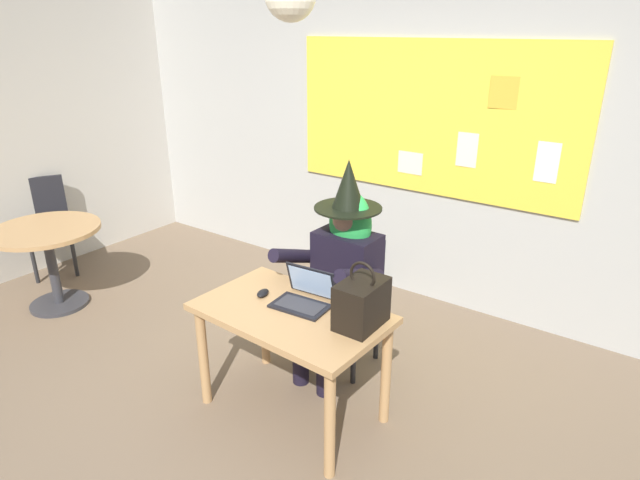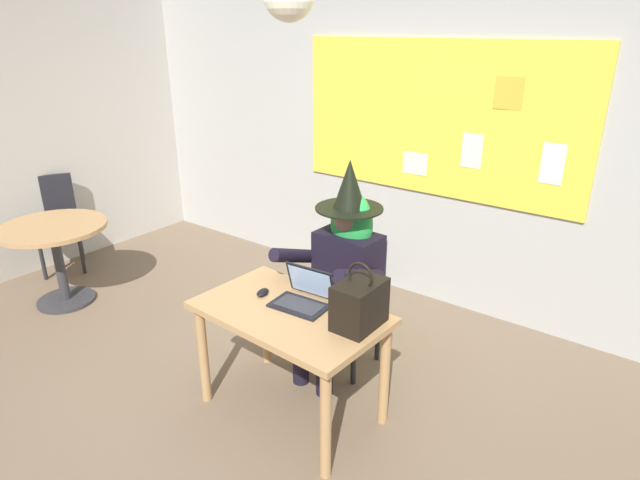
{
  "view_description": "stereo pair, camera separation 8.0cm",
  "coord_description": "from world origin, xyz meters",
  "px_view_note": "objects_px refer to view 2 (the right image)",
  "views": [
    {
      "loc": [
        1.78,
        -2.1,
        2.24
      ],
      "look_at": [
        0.05,
        0.31,
        1.04
      ],
      "focal_mm": 30.03,
      "sensor_mm": 36.0,
      "label": 1
    },
    {
      "loc": [
        1.84,
        -2.05,
        2.24
      ],
      "look_at": [
        0.05,
        0.31,
        1.04
      ],
      "focal_mm": 30.03,
      "sensor_mm": 36.0,
      "label": 2
    }
  ],
  "objects_px": {
    "desk_main": "(290,326)",
    "chair_at_desk": "(352,294)",
    "person_costumed": "(343,261)",
    "handbag": "(360,304)",
    "computer_mouse": "(263,292)",
    "laptop": "(304,296)",
    "chair_spare_by_window": "(56,218)",
    "side_table_round": "(56,245)"
  },
  "relations": [
    {
      "from": "desk_main",
      "to": "chair_at_desk",
      "type": "relative_size",
      "value": 1.24
    },
    {
      "from": "person_costumed",
      "to": "handbag",
      "type": "height_order",
      "value": "person_costumed"
    },
    {
      "from": "computer_mouse",
      "to": "handbag",
      "type": "xyz_separation_m",
      "value": [
        0.66,
        0.06,
        0.12
      ]
    },
    {
      "from": "laptop",
      "to": "computer_mouse",
      "type": "distance_m",
      "value": 0.28
    },
    {
      "from": "person_costumed",
      "to": "chair_spare_by_window",
      "type": "distance_m",
      "value": 3.19
    },
    {
      "from": "chair_at_desk",
      "to": "handbag",
      "type": "bearing_deg",
      "value": 33.28
    },
    {
      "from": "laptop",
      "to": "desk_main",
      "type": "bearing_deg",
      "value": -103.69
    },
    {
      "from": "desk_main",
      "to": "chair_at_desk",
      "type": "distance_m",
      "value": 0.7
    },
    {
      "from": "laptop",
      "to": "chair_spare_by_window",
      "type": "bearing_deg",
      "value": 172.35
    },
    {
      "from": "chair_at_desk",
      "to": "computer_mouse",
      "type": "distance_m",
      "value": 0.72
    },
    {
      "from": "desk_main",
      "to": "side_table_round",
      "type": "xyz_separation_m",
      "value": [
        -2.48,
        -0.1,
        -0.07
      ]
    },
    {
      "from": "computer_mouse",
      "to": "person_costumed",
      "type": "bearing_deg",
      "value": 52.96
    },
    {
      "from": "chair_at_desk",
      "to": "side_table_round",
      "type": "height_order",
      "value": "chair_at_desk"
    },
    {
      "from": "person_costumed",
      "to": "computer_mouse",
      "type": "distance_m",
      "value": 0.58
    },
    {
      "from": "person_costumed",
      "to": "handbag",
      "type": "xyz_separation_m",
      "value": [
        0.44,
        -0.48,
        0.04
      ]
    },
    {
      "from": "side_table_round",
      "to": "person_costumed",
      "type": "bearing_deg",
      "value": 15.35
    },
    {
      "from": "chair_spare_by_window",
      "to": "handbag",
      "type": "bearing_deg",
      "value": 25.39
    },
    {
      "from": "person_costumed",
      "to": "side_table_round",
      "type": "distance_m",
      "value": 2.55
    },
    {
      "from": "laptop",
      "to": "handbag",
      "type": "relative_size",
      "value": 0.92
    },
    {
      "from": "chair_spare_by_window",
      "to": "desk_main",
      "type": "bearing_deg",
      "value": 23.29
    },
    {
      "from": "laptop",
      "to": "side_table_round",
      "type": "xyz_separation_m",
      "value": [
        -2.49,
        -0.21,
        -0.23
      ]
    },
    {
      "from": "handbag",
      "to": "chair_spare_by_window",
      "type": "distance_m",
      "value": 3.62
    },
    {
      "from": "desk_main",
      "to": "chair_spare_by_window",
      "type": "xyz_separation_m",
      "value": [
        -3.19,
        0.29,
        -0.09
      ]
    },
    {
      "from": "person_costumed",
      "to": "computer_mouse",
      "type": "height_order",
      "value": "person_costumed"
    },
    {
      "from": "chair_at_desk",
      "to": "handbag",
      "type": "distance_m",
      "value": 0.82
    },
    {
      "from": "side_table_round",
      "to": "chair_spare_by_window",
      "type": "distance_m",
      "value": 0.81
    },
    {
      "from": "chair_spare_by_window",
      "to": "chair_at_desk",
      "type": "bearing_deg",
      "value": 35.77
    },
    {
      "from": "chair_at_desk",
      "to": "computer_mouse",
      "type": "relative_size",
      "value": 8.75
    },
    {
      "from": "desk_main",
      "to": "person_costumed",
      "type": "relative_size",
      "value": 0.77
    },
    {
      "from": "desk_main",
      "to": "laptop",
      "type": "height_order",
      "value": "laptop"
    },
    {
      "from": "handbag",
      "to": "computer_mouse",
      "type": "bearing_deg",
      "value": -175.25
    },
    {
      "from": "computer_mouse",
      "to": "handbag",
      "type": "relative_size",
      "value": 0.28
    },
    {
      "from": "desk_main",
      "to": "chair_at_desk",
      "type": "xyz_separation_m",
      "value": [
        -0.03,
        0.69,
        -0.09
      ]
    },
    {
      "from": "desk_main",
      "to": "side_table_round",
      "type": "bearing_deg",
      "value": -177.69
    },
    {
      "from": "person_costumed",
      "to": "computer_mouse",
      "type": "relative_size",
      "value": 14.13
    },
    {
      "from": "side_table_round",
      "to": "computer_mouse",
      "type": "bearing_deg",
      "value": 3.61
    },
    {
      "from": "person_costumed",
      "to": "desk_main",
      "type": "bearing_deg",
      "value": 4.37
    },
    {
      "from": "laptop",
      "to": "chair_spare_by_window",
      "type": "distance_m",
      "value": 3.22
    },
    {
      "from": "person_costumed",
      "to": "computer_mouse",
      "type": "xyz_separation_m",
      "value": [
        -0.22,
        -0.53,
        -0.08
      ]
    },
    {
      "from": "computer_mouse",
      "to": "handbag",
      "type": "height_order",
      "value": "handbag"
    },
    {
      "from": "chair_at_desk",
      "to": "side_table_round",
      "type": "bearing_deg",
      "value": -75.36
    },
    {
      "from": "handbag",
      "to": "side_table_round",
      "type": "xyz_separation_m",
      "value": [
        -2.89,
        -0.2,
        -0.32
      ]
    }
  ]
}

